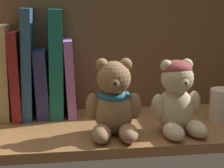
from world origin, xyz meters
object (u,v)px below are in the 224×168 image
Objects in this scene: book_6 at (42,83)px; book_8 at (70,77)px; book_7 at (56,63)px; pillar_candle at (224,105)px; teddy_bear_smaller at (177,98)px; book_4 at (18,74)px; book_5 at (28,63)px; book_3 at (3,72)px; teddy_bear_larger at (114,103)px.

book_8 is (6.39, 0.00, 1.12)cm from book_6.
pillar_candle is at bearing -15.24° from book_7.
teddy_bear_smaller is at bearing -36.44° from book_8.
book_7 is at bearing 0.00° from book_4.
book_6 reaches higher than teddy_bear_smaller.
book_5 is at bearing 152.89° from teddy_bear_smaller.
teddy_bear_smaller is 14.28cm from pillar_candle.
book_8 is (15.11, 0.00, -1.71)cm from book_3.
pillar_candle is (43.07, -10.01, -8.80)cm from book_5.
teddy_bear_smaller is (36.19, -15.56, -3.47)cm from book_3.
book_8 is at bearing 0.00° from book_6.
book_3 is 12.24cm from book_7.
book_3 reaches higher than book_4.
book_5 is at bearing 180.00° from book_7.
book_4 is 3.59cm from book_5.
book_7 is (6.33, 0.00, -0.12)cm from book_5.
book_6 is 6.49cm from book_8.
book_3 is 0.85× the size of book_5.
book_5 is at bearing 180.00° from book_8.
book_3 is 39.54cm from teddy_bear_smaller.
pillar_candle is (36.74, -10.01, -8.67)cm from book_7.
book_3 is at bearing 180.00° from book_5.
book_4 is (3.22, 0.00, -0.70)cm from book_3.
book_8 is (11.90, 0.00, -1.01)cm from book_4.
book_7 reaches higher than book_8.
pillar_candle is (45.64, -10.01, -6.30)cm from book_4.
book_6 is at bearing 0.00° from book_4.
book_3 is 15.21cm from book_8.
teddy_bear_smaller is (32.97, -15.56, -2.77)cm from book_4.
book_6 is 21.34cm from teddy_bear_larger.
book_7 is (12.12, 0.00, 1.68)cm from book_3.
book_3 is 2.96× the size of pillar_candle.
book_7 reaches higher than pillar_candle.
book_8 is 2.48× the size of pillar_candle.
book_7 is 1.64× the size of teddy_bear_smaller.
book_5 reaches higher than pillar_candle.
book_8 reaches higher than pillar_candle.
book_5 is at bearing 0.00° from book_4.
teddy_bear_smaller reaches higher than pillar_candle.
book_4 is at bearing 0.00° from book_3.
book_4 is 0.80× the size of book_5.
book_6 is 1.01× the size of teddy_bear_larger.
book_8 is at bearing 0.00° from book_4.
book_7 reaches higher than book_6.
book_8 is 1.15× the size of teddy_bear_larger.
book_4 reaches higher than book_6.
book_7 is 1.38× the size of book_8.
book_6 is 1.04× the size of teddy_bear_smaller.
book_7 is at bearing 0.00° from book_3.
pillar_candle is at bearing 23.64° from teddy_bear_smaller.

